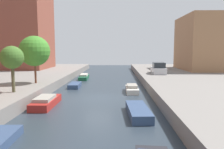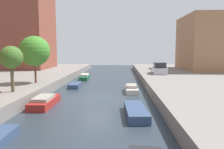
% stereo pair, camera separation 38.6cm
% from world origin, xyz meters
% --- Properties ---
extents(ground_plane, '(84.00, 84.00, 0.00)m').
position_xyz_m(ground_plane, '(0.00, 0.00, 0.00)').
color(ground_plane, '#28333D').
extents(apartment_tower_far, '(10.00, 9.26, 23.92)m').
position_xyz_m(apartment_tower_far, '(-16.00, 19.92, 12.96)').
color(apartment_tower_far, brown).
rests_on(apartment_tower_far, quay_left).
extents(low_block_right, '(10.00, 10.94, 9.18)m').
position_xyz_m(low_block_right, '(18.00, 18.53, 5.59)').
color(low_block_right, '#9E704C').
rests_on(low_block_right, quay_right).
extents(street_tree_3, '(1.86, 1.86, 3.79)m').
position_xyz_m(street_tree_3, '(-6.74, -2.34, 3.82)').
color(street_tree_3, brown).
rests_on(street_tree_3, quay_left).
extents(street_tree_4, '(3.12, 3.12, 4.89)m').
position_xyz_m(street_tree_4, '(-6.74, 2.49, 4.32)').
color(street_tree_4, brown).
rests_on(street_tree_4, quay_left).
extents(parked_car, '(2.01, 4.38, 1.64)m').
position_xyz_m(parked_car, '(7.76, 11.93, 1.68)').
color(parked_car, '#B7B7BC').
rests_on(parked_car, quay_right).
extents(moored_boat_left_2, '(1.46, 4.10, 0.82)m').
position_xyz_m(moored_boat_left_2, '(-3.90, -2.93, 0.36)').
color(moored_boat_left_2, maroon).
rests_on(moored_boat_left_2, ground_plane).
extents(moored_boat_left_3, '(1.31, 3.12, 0.49)m').
position_xyz_m(moored_boat_left_3, '(-3.29, 5.72, 0.24)').
color(moored_boat_left_3, '#33476B').
rests_on(moored_boat_left_3, ground_plane).
extents(moored_boat_left_4, '(1.41, 4.42, 0.77)m').
position_xyz_m(moored_boat_left_4, '(-3.32, 12.93, 0.33)').
color(moored_boat_left_4, '#195638').
rests_on(moored_boat_left_4, ground_plane).
extents(moored_boat_right_2, '(1.57, 4.17, 0.58)m').
position_xyz_m(moored_boat_right_2, '(3.23, -5.25, 0.29)').
color(moored_boat_right_2, '#33476B').
rests_on(moored_boat_right_2, ground_plane).
extents(moored_boat_right_3, '(1.26, 3.49, 0.82)m').
position_xyz_m(moored_boat_right_3, '(3.33, 2.91, 0.35)').
color(moored_boat_right_3, beige).
rests_on(moored_boat_right_3, ground_plane).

